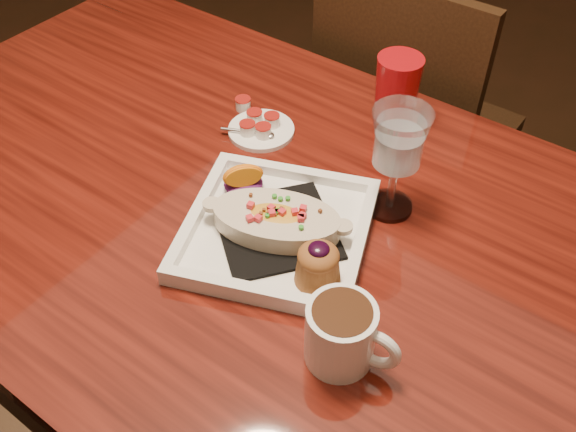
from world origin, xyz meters
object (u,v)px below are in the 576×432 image
Objects in this scene: chair_far at (407,129)px; plate at (280,229)px; goblet at (399,145)px; table at (245,239)px; coffee_mug at (343,333)px; saucer at (260,128)px; red_tumbler at (396,92)px.

plate is at bearing 99.08° from chair_far.
chair_far is 0.66m from goblet.
chair_far is at bearing 78.02° from plate.
coffee_mug is (0.30, -0.16, 0.15)m from table.
saucer is (-0.38, 0.32, -0.04)m from coffee_mug.
goblet is 0.32m from saucer.
red_tumbler reaches higher than saucer.
saucer is (-0.09, 0.16, 0.11)m from table.
coffee_mug is 0.68× the size of goblet.
goblet is at bearing -61.70° from red_tumbler.
red_tumbler is (-0.20, 0.49, 0.02)m from coffee_mug.
chair_far is 4.90× the size of goblet.
coffee_mug is at bearing -53.57° from plate.
red_tumbler is (0.18, 0.17, 0.06)m from saucer.
goblet is (0.10, 0.16, 0.11)m from plate.
table is 4.17× the size of plate.
table is at bearing 140.00° from plate.
red_tumbler is at bearing 118.30° from goblet.
coffee_mug is at bearing -67.81° from red_tumbler.
red_tumbler is (-0.11, 0.20, -0.06)m from goblet.
plate is (0.11, -0.04, 0.12)m from table.
goblet reaches higher than table.
red_tumbler reaches higher than table.
plate is at bearing 138.80° from coffee_mug.
red_tumbler is at bearing 70.41° from plate.
chair_far is 0.73m from plate.
plate is 0.28m from saucer.
plate is at bearing -45.30° from saucer.
table is 1.61× the size of chair_far.
saucer reaches higher than table.
goblet reaches higher than chair_far.
red_tumbler is at bearing 73.63° from table.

